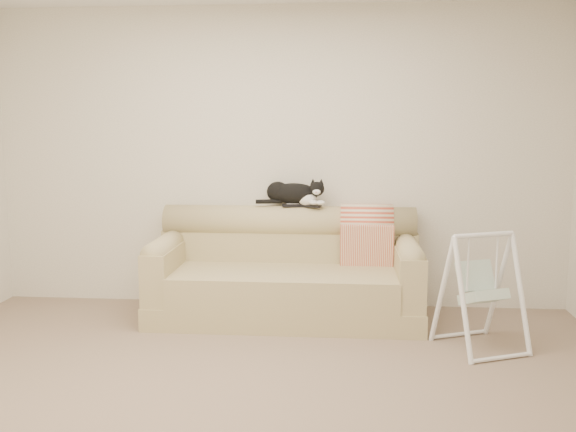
% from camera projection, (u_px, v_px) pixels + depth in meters
% --- Properties ---
extents(ground_plane, '(5.00, 5.00, 0.00)m').
position_uv_depth(ground_plane, '(246.00, 396.00, 3.80)').
color(ground_plane, '#786351').
rests_on(ground_plane, ground).
extents(room_shell, '(5.04, 4.04, 2.60)m').
position_uv_depth(room_shell, '(243.00, 137.00, 3.58)').
color(room_shell, beige).
rests_on(room_shell, ground).
extents(sofa, '(2.20, 0.93, 0.90)m').
position_uv_depth(sofa, '(286.00, 275.00, 5.33)').
color(sofa, tan).
rests_on(sofa, ground).
extents(remote_a, '(0.19, 0.08, 0.03)m').
position_uv_depth(remote_a, '(293.00, 205.00, 5.47)').
color(remote_a, black).
rests_on(remote_a, sofa).
extents(remote_b, '(0.17, 0.12, 0.02)m').
position_uv_depth(remote_b, '(311.00, 206.00, 5.44)').
color(remote_b, black).
rests_on(remote_b, sofa).
extents(tuxedo_cat, '(0.60, 0.27, 0.23)m').
position_uv_depth(tuxedo_cat, '(294.00, 193.00, 5.49)').
color(tuxedo_cat, black).
rests_on(tuxedo_cat, sofa).
extents(throw_blanket, '(0.44, 0.38, 0.58)m').
position_uv_depth(throw_blanket, '(366.00, 227.00, 5.45)').
color(throw_blanket, '#C44229').
rests_on(throw_blanket, sofa).
extents(baby_swing, '(0.69, 0.71, 0.85)m').
position_uv_depth(baby_swing, '(481.00, 291.00, 4.56)').
color(baby_swing, white).
rests_on(baby_swing, ground).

